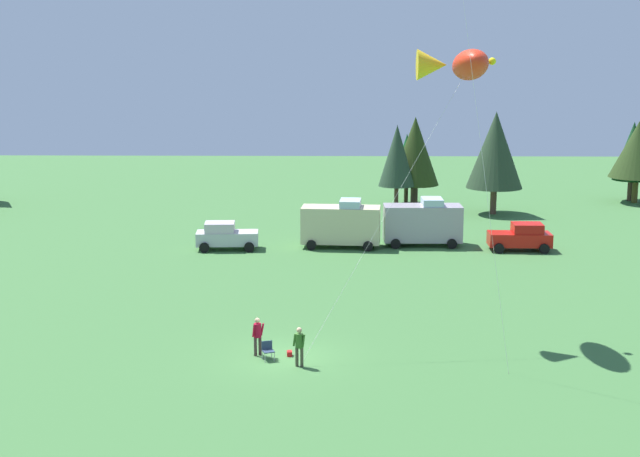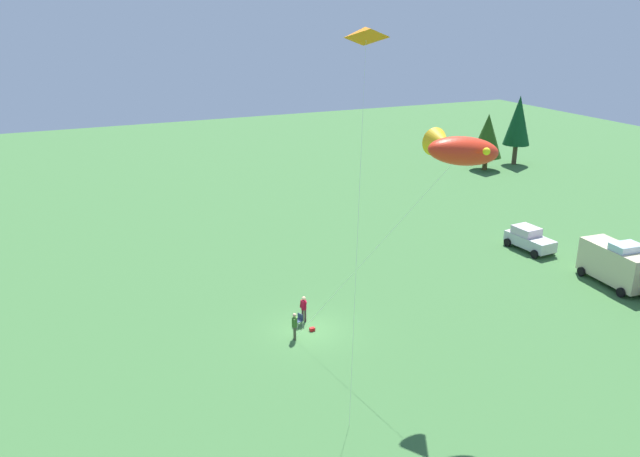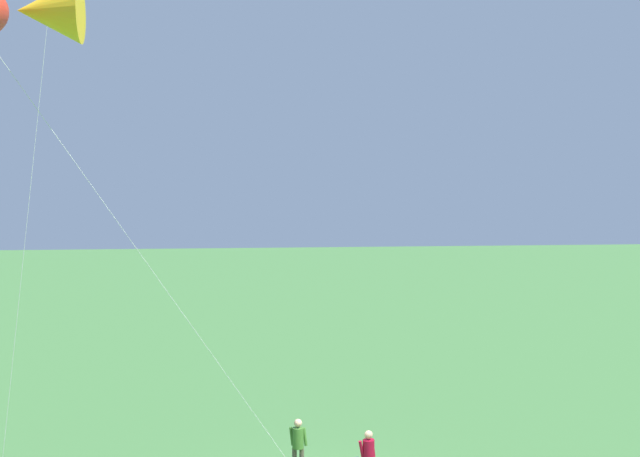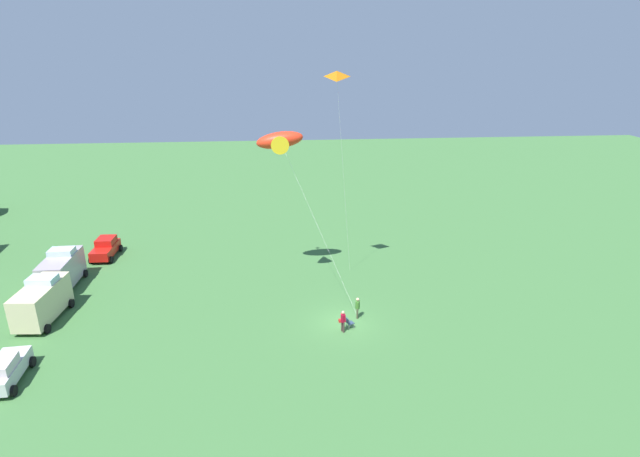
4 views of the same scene
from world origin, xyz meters
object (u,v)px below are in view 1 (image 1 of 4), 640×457
at_px(person_kite_flyer, 299,344).
at_px(van_motorhome_grey, 423,222).
at_px(person_spectator, 258,333).
at_px(kite_large_fish, 461,65).
at_px(backpack_on_grass, 289,353).
at_px(car_silver_compact, 226,236).
at_px(car_red_sedan, 521,237).
at_px(folding_chair, 268,349).
at_px(van_camper_beige, 341,224).

height_order(person_kite_flyer, van_motorhome_grey, van_motorhome_grey).
distance_m(person_spectator, kite_large_fish, 15.44).
bearing_deg(person_spectator, backpack_on_grass, 62.37).
xyz_separation_m(car_silver_compact, van_motorhome_grey, (13.64, 1.62, 0.69)).
bearing_deg(car_red_sedan, person_spectator, -125.16).
xyz_separation_m(folding_chair, van_camper_beige, (3.35, 23.41, 1.16)).
bearing_deg(kite_large_fish, car_silver_compact, 126.89).
bearing_deg(kite_large_fish, backpack_on_grass, -151.34).
bearing_deg(folding_chair, backpack_on_grass, 98.94).
bearing_deg(van_camper_beige, kite_large_fish, -69.56).
bearing_deg(folding_chair, person_spectator, -158.34).
relative_size(person_kite_flyer, van_motorhome_grey, 0.32).
relative_size(person_spectator, car_silver_compact, 0.40).
bearing_deg(car_red_sedan, van_motorhome_grey, 167.16).
relative_size(car_silver_compact, car_red_sedan, 1.02).
bearing_deg(van_camper_beige, backpack_on_grass, -91.68).
xyz_separation_m(person_kite_flyer, folding_chair, (-1.42, 0.85, -0.53)).
bearing_deg(car_red_sedan, kite_large_fish, -110.17).
bearing_deg(kite_large_fish, person_kite_flyer, -142.36).
bearing_deg(car_red_sedan, folding_chair, -123.68).
relative_size(folding_chair, kite_large_fish, 0.06).
relative_size(backpack_on_grass, van_motorhome_grey, 0.06).
height_order(person_kite_flyer, kite_large_fish, kite_large_fish).
bearing_deg(van_camper_beige, car_red_sedan, 0.07).
xyz_separation_m(person_spectator, van_camper_beige, (3.83, 22.87, 0.62)).
bearing_deg(kite_large_fish, car_red_sedan, 68.73).
bearing_deg(van_motorhome_grey, kite_large_fish, -91.79).
bearing_deg(van_motorhome_grey, person_kite_flyer, -107.80).
relative_size(person_spectator, backpack_on_grass, 5.44).
xyz_separation_m(backpack_on_grass, kite_large_fish, (7.80, 4.26, 12.56)).
bearing_deg(van_motorhome_grey, car_silver_compact, -174.01).
relative_size(van_camper_beige, kite_large_fish, 0.41).
height_order(car_red_sedan, kite_large_fish, kite_large_fish).
height_order(backpack_on_grass, kite_large_fish, kite_large_fish).
relative_size(folding_chair, van_motorhome_grey, 0.15).
bearing_deg(folding_chair, kite_large_fish, 98.54).
bearing_deg(backpack_on_grass, car_silver_compact, 104.06).
distance_m(folding_chair, person_spectator, 0.90).
bearing_deg(person_kite_flyer, folding_chair, -108.60).
bearing_deg(kite_large_fish, van_camper_beige, 106.08).
distance_m(van_camper_beige, car_red_sedan, 12.32).
bearing_deg(backpack_on_grass, kite_large_fish, 28.66).
bearing_deg(person_kite_flyer, car_red_sedan, 161.12).
relative_size(van_camper_beige, car_red_sedan, 1.31).
bearing_deg(person_spectator, car_silver_compact, 163.95).
xyz_separation_m(person_kite_flyer, car_red_sedan, (14.20, 23.35, -0.07)).
distance_m(car_red_sedan, kite_large_fish, 22.33).
distance_m(folding_chair, car_red_sedan, 27.39).
bearing_deg(person_kite_flyer, van_motorhome_grey, 175.41).
height_order(car_silver_compact, kite_large_fish, kite_large_fish).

